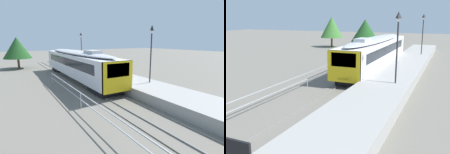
# 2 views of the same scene
# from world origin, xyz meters

# --- Properties ---
(ground_plane) EXTENTS (160.00, 160.00, 0.00)m
(ground_plane) POSITION_xyz_m (-3.00, 22.00, 0.00)
(ground_plane) COLOR #6B665B
(track_rails) EXTENTS (3.20, 60.00, 0.14)m
(track_rails) POSITION_xyz_m (0.00, 22.00, 0.03)
(track_rails) COLOR #6B665B
(track_rails) RESTS_ON ground
(commuter_train) EXTENTS (2.82, 19.09, 3.74)m
(commuter_train) POSITION_xyz_m (0.00, 30.53, 2.15)
(commuter_train) COLOR silver
(commuter_train) RESTS_ON track_rails
(station_platform) EXTENTS (3.90, 60.00, 0.90)m
(station_platform) POSITION_xyz_m (3.25, 22.00, 0.45)
(station_platform) COLOR #999691
(station_platform) RESTS_ON ground
(platform_lamp_mid_platform) EXTENTS (0.34, 0.34, 5.35)m
(platform_lamp_mid_platform) POSITION_xyz_m (4.05, 21.75, 4.62)
(platform_lamp_mid_platform) COLOR #232328
(platform_lamp_mid_platform) RESTS_ON station_platform
(platform_lamp_far_end) EXTENTS (0.34, 0.34, 5.35)m
(platform_lamp_far_end) POSITION_xyz_m (4.05, 39.15, 4.62)
(platform_lamp_far_end) COLOR #232328
(platform_lamp_far_end) RESTS_ON station_platform
(tree_behind_carpark) EXTENTS (4.39, 4.39, 5.92)m
(tree_behind_carpark) POSITION_xyz_m (-14.14, 49.35, 3.89)
(tree_behind_carpark) COLOR brown
(tree_behind_carpark) RESTS_ON ground
(tree_behind_station_far) EXTENTS (4.65, 4.65, 5.49)m
(tree_behind_station_far) POSITION_xyz_m (-5.72, 44.46, 3.64)
(tree_behind_station_far) COLOR brown
(tree_behind_station_far) RESTS_ON ground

